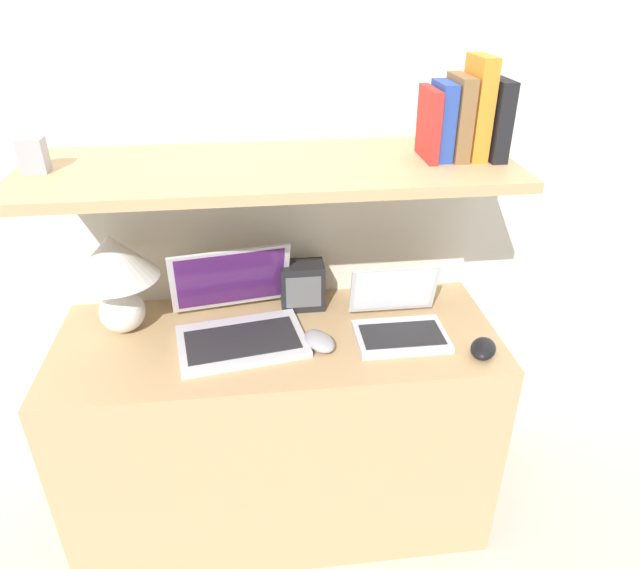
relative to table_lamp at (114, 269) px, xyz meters
The scene contains 16 objects.
wall_back 0.57m from the table_lamp, 27.06° to the left, with size 6.00×0.05×2.40m.
desk 0.73m from the table_lamp, 11.50° to the right, with size 1.29×0.51×0.72m.
back_riser 0.59m from the table_lamp, 22.32° to the left, with size 1.29×0.04×1.19m.
shelf 0.53m from the table_lamp, ahead, with size 1.29×0.46×0.03m.
table_lamp is the anchor object (origin of this frame).
laptop_large 0.38m from the table_lamp, 11.55° to the right, with size 0.40×0.38×0.24m.
laptop_small 0.83m from the table_lamp, ahead, with size 0.26×0.23×0.18m.
computer_mouse 0.61m from the table_lamp, 15.86° to the right, with size 0.11×0.14×0.04m.
second_mouse 1.06m from the table_lamp, 13.91° to the right, with size 0.11×0.12×0.04m.
router_box 0.56m from the table_lamp, ahead, with size 0.14×0.09×0.15m.
book_black 1.12m from the table_lamp, ahead, with size 0.04×0.16×0.20m.
book_orange 1.08m from the table_lamp, ahead, with size 0.04×0.13×0.26m.
book_brown 1.03m from the table_lamp, ahead, with size 0.04×0.14×0.21m.
book_blue 0.99m from the table_lamp, ahead, with size 0.04×0.12×0.20m.
book_red 0.95m from the table_lamp, ahead, with size 0.03×0.15×0.18m.
shelf_gadget 0.36m from the table_lamp, 168.95° to the right, with size 0.06×0.05×0.09m.
Camera 1 is at (-0.04, -1.14, 1.67)m, focal length 32.00 mm.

